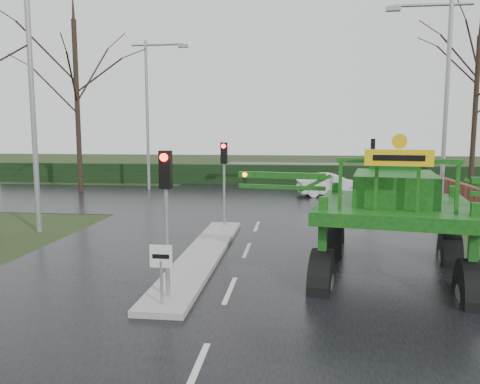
# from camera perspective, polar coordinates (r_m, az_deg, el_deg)

# --- Properties ---
(ground) EXTENTS (140.00, 140.00, 0.00)m
(ground) POSITION_cam_1_polar(r_m,az_deg,el_deg) (11.91, -1.23, -11.98)
(ground) COLOR black
(ground) RESTS_ON ground
(road_main) EXTENTS (14.00, 80.00, 0.02)m
(road_main) POSITION_cam_1_polar(r_m,az_deg,el_deg) (21.55, 2.52, -3.21)
(road_main) COLOR black
(road_main) RESTS_ON ground
(road_cross) EXTENTS (80.00, 12.00, 0.02)m
(road_cross) POSITION_cam_1_polar(r_m,az_deg,el_deg) (27.45, 3.47, -0.93)
(road_cross) COLOR black
(road_cross) RESTS_ON ground
(median_island) EXTENTS (1.20, 10.00, 0.16)m
(median_island) POSITION_cam_1_polar(r_m,az_deg,el_deg) (14.92, -4.59, -7.66)
(median_island) COLOR gray
(median_island) RESTS_ON ground
(hedge_row) EXTENTS (44.00, 0.90, 1.50)m
(hedge_row) POSITION_cam_1_polar(r_m,az_deg,el_deg) (35.30, 4.26, 2.11)
(hedge_row) COLOR black
(hedge_row) RESTS_ON ground
(brick_wall) EXTENTS (0.40, 20.00, 1.20)m
(brick_wall) POSITION_cam_1_polar(r_m,az_deg,el_deg) (28.74, 24.87, -0.04)
(brick_wall) COLOR #592D1E
(brick_wall) RESTS_ON ground
(keep_left_sign) EXTENTS (0.50, 0.07, 1.35)m
(keep_left_sign) POSITION_cam_1_polar(r_m,az_deg,el_deg) (10.45, -9.59, -8.75)
(keep_left_sign) COLOR gray
(keep_left_sign) RESTS_ON ground
(traffic_signal_near) EXTENTS (0.26, 0.33, 3.52)m
(traffic_signal_near) POSITION_cam_1_polar(r_m,az_deg,el_deg) (10.61, -9.01, -0.05)
(traffic_signal_near) COLOR gray
(traffic_signal_near) RESTS_ON ground
(traffic_signal_mid) EXTENTS (0.26, 0.33, 3.52)m
(traffic_signal_mid) POSITION_cam_1_polar(r_m,az_deg,el_deg) (18.89, -1.96, 3.23)
(traffic_signal_mid) COLOR gray
(traffic_signal_mid) RESTS_ON ground
(traffic_signal_far) EXTENTS (0.26, 0.33, 3.52)m
(traffic_signal_far) POSITION_cam_1_polar(r_m,az_deg,el_deg) (31.55, 15.86, 4.59)
(traffic_signal_far) COLOR gray
(traffic_signal_far) RESTS_ON ground
(street_light_left_near) EXTENTS (3.85, 0.30, 10.00)m
(street_light_left_near) POSITION_cam_1_polar(r_m,az_deg,el_deg) (19.83, -23.35, 12.68)
(street_light_left_near) COLOR gray
(street_light_left_near) RESTS_ON ground
(street_light_right) EXTENTS (3.85, 0.30, 10.00)m
(street_light_right) POSITION_cam_1_polar(r_m,az_deg,el_deg) (24.14, 23.22, 11.61)
(street_light_right) COLOR gray
(street_light_right) RESTS_ON ground
(street_light_left_far) EXTENTS (3.85, 0.30, 10.00)m
(street_light_left_far) POSITION_cam_1_polar(r_m,az_deg,el_deg) (32.69, -10.76, 10.78)
(street_light_left_far) COLOR gray
(street_light_left_far) RESTS_ON ground
(tree_left_far) EXTENTS (7.70, 7.70, 13.26)m
(tree_left_far) POSITION_cam_1_polar(r_m,az_deg,el_deg) (32.52, -19.34, 12.57)
(tree_left_far) COLOR black
(tree_left_far) RESTS_ON ground
(tree_right_far) EXTENTS (7.00, 7.00, 12.05)m
(tree_right_far) POSITION_cam_1_polar(r_m,az_deg,el_deg) (34.19, 26.85, 10.83)
(tree_right_far) COLOR black
(tree_right_far) RESTS_ON ground
(crop_sprayer) EXTENTS (8.61, 6.01, 4.86)m
(crop_sprayer) POSITION_cam_1_polar(r_m,az_deg,el_deg) (12.13, 10.27, -0.54)
(crop_sprayer) COLOR black
(crop_sprayer) RESTS_ON ground
(white_sedan) EXTENTS (4.45, 2.20, 1.40)m
(white_sedan) POSITION_cam_1_polar(r_m,az_deg,el_deg) (29.39, 11.13, -0.52)
(white_sedan) COLOR silver
(white_sedan) RESTS_ON ground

